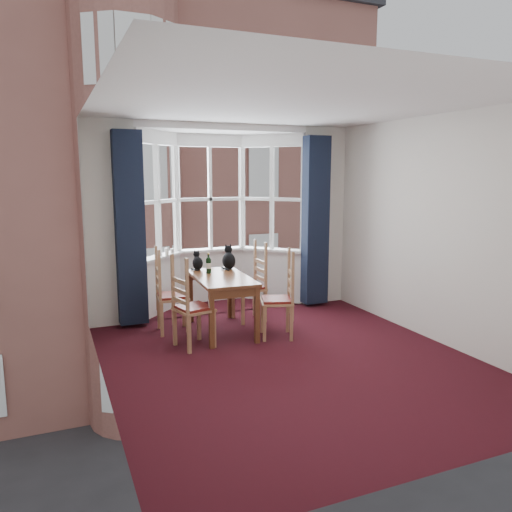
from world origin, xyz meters
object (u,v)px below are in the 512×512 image
chair_right_far (255,287)px  cat_left (198,262)px  chair_left_near (187,310)px  wine_bottle (209,264)px  candle_short (172,252)px  cat_right (229,259)px  chair_right_near (284,301)px  chair_left_far (166,298)px  dining_table (221,284)px  candle_tall (167,252)px

chair_right_far → cat_left: bearing=165.1°
chair_left_near → wine_bottle: bearing=54.9°
chair_right_far → candle_short: bearing=137.0°
cat_right → candle_short: bearing=127.5°
chair_right_near → wine_bottle: size_ratio=3.35×
chair_right_far → cat_right: (-0.35, 0.10, 0.42)m
chair_left_near → cat_left: 1.16m
chair_right_near → candle_short: (-1.02, 1.77, 0.45)m
chair_right_far → candle_short: 1.40m
chair_left_far → wine_bottle: bearing=-0.4°
dining_table → cat_right: 0.58m
cat_right → candle_short: 1.02m
chair_right_near → wine_bottle: 1.15m
cat_right → candle_tall: bearing=132.3°
dining_table → chair_left_far: (-0.69, 0.26, -0.18)m
wine_bottle → candle_short: size_ratio=2.90×
chair_right_near → candle_tall: bearing=122.6°
chair_left_near → cat_right: size_ratio=2.61×
chair_right_far → wine_bottle: size_ratio=3.35×
wine_bottle → chair_right_near: bearing=-45.0°
chair_right_near → candle_short: size_ratio=9.71×
wine_bottle → candle_short: (-0.26, 1.00, 0.04)m
chair_right_near → chair_right_far: (-0.05, 0.86, 0.00)m
cat_right → candle_short: cat_right is taller
dining_table → cat_left: 0.62m
chair_left_near → candle_short: candle_short is taller
cat_left → wine_bottle: (0.07, -0.30, 0.01)m
chair_left_near → chair_right_near: (1.26, -0.06, 0.00)m
cat_right → cat_left: bearing=166.0°
chair_left_near → cat_left: (0.43, 1.01, 0.39)m
cat_left → candle_tall: size_ratio=2.44×
chair_right_near → cat_left: cat_left is taller
chair_left_far → candle_tall: (0.25, 0.97, 0.45)m
chair_right_near → candle_tall: (-1.11, 1.74, 0.45)m
chair_left_far → candle_short: candle_short is taller
dining_table → chair_left_far: chair_left_far is taller
dining_table → chair_right_near: 0.86m
cat_right → dining_table: bearing=-120.6°
cat_left → candle_short: size_ratio=2.94×
chair_left_far → chair_left_near: bearing=-81.8°
dining_table → chair_right_near: size_ratio=1.42×
cat_left → dining_table: bearing=-74.1°
chair_right_far → cat_left: (-0.78, 0.21, 0.39)m
chair_left_near → chair_right_far: (1.21, 0.80, 0.00)m
dining_table → wine_bottle: 0.35m
chair_left_far → wine_bottle: size_ratio=3.35×
chair_left_near → candle_short: bearing=82.2°
chair_right_far → dining_table: bearing=-150.6°
cat_left → chair_right_near: bearing=-52.1°
chair_right_far → chair_right_near: bearing=-86.8°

